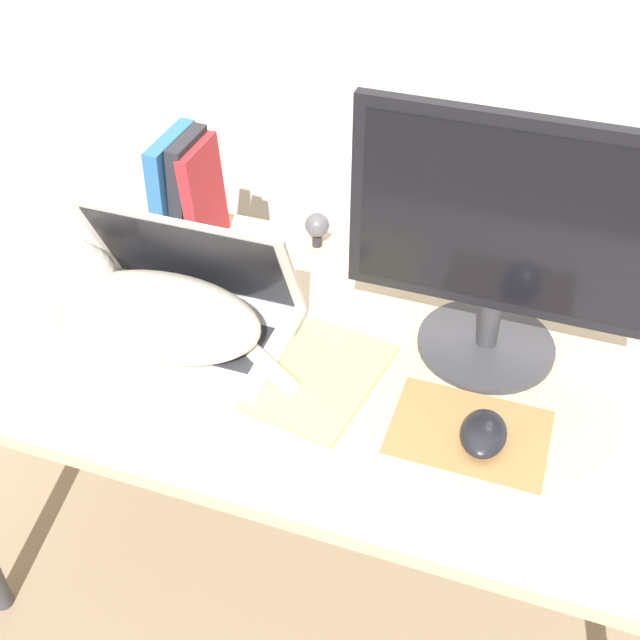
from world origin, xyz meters
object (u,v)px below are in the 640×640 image
at_px(notepad, 321,377).
at_px(webcam, 317,226).
at_px(laptop, 184,308).
at_px(book_row, 187,192).
at_px(external_monitor, 504,241).
at_px(cat, 149,310).
at_px(computer_mouse, 484,434).
at_px(cd_disc, 54,259).

bearing_deg(notepad, webcam, 110.20).
relative_size(notepad, webcam, 3.79).
height_order(laptop, book_row, book_row).
bearing_deg(external_monitor, laptop, -166.61).
relative_size(laptop, book_row, 1.66).
relative_size(laptop, external_monitor, 0.78).
xyz_separation_m(book_row, webcam, (0.25, 0.06, -0.07)).
bearing_deg(book_row, notepad, -38.01).
xyz_separation_m(cat, webcam, (0.18, 0.37, -0.02)).
distance_m(cat, webcam, 0.41).
distance_m(computer_mouse, cd_disc, 0.92).
xyz_separation_m(external_monitor, cd_disc, (-0.86, -0.02, -0.23)).
bearing_deg(cat, book_row, 103.26).
xyz_separation_m(laptop, computer_mouse, (0.55, -0.10, -0.02)).
height_order(cat, webcam, cat).
bearing_deg(cat, webcam, 63.76).
bearing_deg(cat, external_monitor, 16.79).
xyz_separation_m(webcam, cd_disc, (-0.48, -0.22, -0.05)).
distance_m(laptop, book_row, 0.29).
relative_size(external_monitor, computer_mouse, 5.03).
distance_m(laptop, cd_disc, 0.36).
height_order(webcam, cd_disc, webcam).
xyz_separation_m(laptop, book_row, (-0.11, 0.26, 0.07)).
bearing_deg(notepad, book_row, 141.99).
relative_size(computer_mouse, notepad, 0.36).
bearing_deg(cd_disc, notepad, -13.17).
xyz_separation_m(computer_mouse, webcam, (-0.42, 0.42, 0.03)).
height_order(computer_mouse, cd_disc, computer_mouse).
bearing_deg(webcam, computer_mouse, -44.98).
distance_m(notepad, webcam, 0.39).
height_order(laptop, cat, laptop).
relative_size(external_monitor, notepad, 1.79).
relative_size(external_monitor, cd_disc, 4.20).
height_order(computer_mouse, notepad, computer_mouse).
bearing_deg(cat, laptop, 47.41).
bearing_deg(laptop, notepad, -9.50).
height_order(book_row, cd_disc, book_row).
xyz_separation_m(cat, cd_disc, (-0.30, 0.14, -0.06)).
distance_m(cat, book_row, 0.31).
height_order(notepad, webcam, webcam).
relative_size(computer_mouse, book_row, 0.43).
height_order(external_monitor, computer_mouse, external_monitor).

